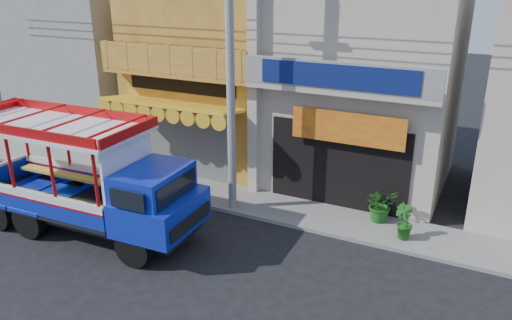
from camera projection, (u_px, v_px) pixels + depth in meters
The scene contains 11 objects.
ground at pixel (205, 266), 13.38m from camera, with size 90.00×90.00×0.00m, color black.
sidewalk at pixel (269, 206), 16.71m from camera, with size 30.00×2.00×0.12m, color slate.
shophouse_left at pixel (223, 59), 20.30m from camera, with size 6.00×7.50×8.24m.
shophouse_right at pixel (368, 71), 17.78m from camera, with size 6.00×6.75×8.24m.
party_pilaster at pixel (254, 82), 16.47m from camera, with size 0.35×0.30×8.00m, color #B4AB93.
filler_building_left at pixel (94, 55), 23.39m from camera, with size 6.00×6.00×7.60m, color gray.
utility_pole at pixel (234, 58), 14.75m from camera, with size 28.00×0.26×9.00m.
songthaew_truck at pixel (95, 182), 14.43m from camera, with size 7.66×2.82×3.53m.
green_sign at pixel (109, 165), 18.97m from camera, with size 0.63×0.48×1.00m.
potted_plant_a at pixel (381, 204), 15.42m from camera, with size 0.99×0.86×1.10m, color #1D5718.
potted_plant_b at pixel (403, 222), 14.40m from camera, with size 0.56×0.45×1.02m, color #1D5718.
Camera 1 is at (6.40, -9.72, 7.32)m, focal length 35.00 mm.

